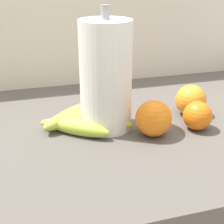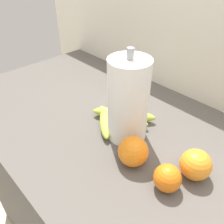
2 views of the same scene
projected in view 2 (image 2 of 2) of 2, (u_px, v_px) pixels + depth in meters
banana_bunch at (117, 119)px, 0.78m from camera, size 0.22×0.22×0.04m
orange_front at (196, 165)px, 0.59m from camera, size 0.08×0.08×0.08m
orange_back_right at (167, 178)px, 0.56m from camera, size 0.07×0.07×0.07m
orange_back_left at (133, 151)px, 0.62m from camera, size 0.08×0.08×0.08m
paper_towel_roll at (128, 101)px, 0.67m from camera, size 0.12×0.12×0.28m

